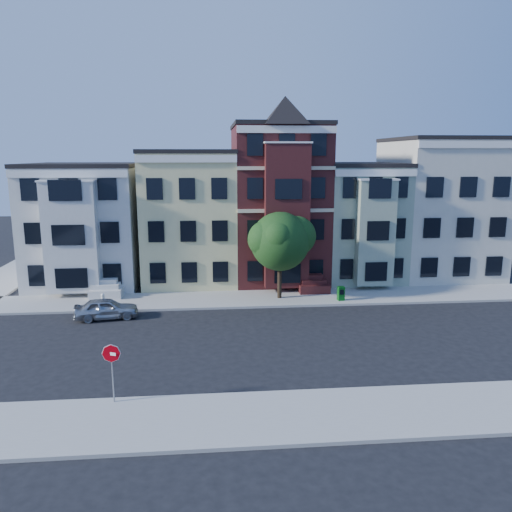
{
  "coord_description": "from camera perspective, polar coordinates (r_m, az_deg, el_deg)",
  "views": [
    {
      "loc": [
        -5.41,
        -25.32,
        9.9
      ],
      "look_at": [
        -2.84,
        2.68,
        4.2
      ],
      "focal_mm": 35.0,
      "sensor_mm": 36.0,
      "label": 1
    }
  ],
  "objects": [
    {
      "name": "near_sidewalk",
      "position": [
        20.63,
        11.12,
        -17.21
      ],
      "size": [
        60.0,
        4.0,
        0.15
      ],
      "primitive_type": "cube",
      "color": "#9E9B93",
      "rests_on": "ground"
    },
    {
      "name": "parked_car",
      "position": [
        32.14,
        -16.75,
        -5.77
      ],
      "size": [
        3.99,
        2.08,
        1.3
      ],
      "primitive_type": "imported",
      "rotation": [
        0.0,
        0.0,
        1.72
      ],
      "color": "#ACAFB5",
      "rests_on": "ground"
    },
    {
      "name": "street_tree",
      "position": [
        34.04,
        2.75,
        1.22
      ],
      "size": [
        7.22,
        7.22,
        7.41
      ],
      "primitive_type": null,
      "rotation": [
        0.0,
        0.0,
        0.15
      ],
      "color": "#264F1E",
      "rests_on": "far_sidewalk"
    },
    {
      "name": "house_yellow",
      "position": [
        40.15,
        -7.5,
        4.36
      ],
      "size": [
        7.0,
        9.0,
        10.0
      ],
      "primitive_type": "cube",
      "color": "beige",
      "rests_on": "ground"
    },
    {
      "name": "house_cream",
      "position": [
        44.3,
        20.13,
        5.07
      ],
      "size": [
        8.0,
        9.0,
        11.0
      ],
      "primitive_type": "cube",
      "color": "beige",
      "rests_on": "ground"
    },
    {
      "name": "fire_hydrant",
      "position": [
        34.14,
        -17.08,
        -5.01
      ],
      "size": [
        0.31,
        0.31,
        0.73
      ],
      "primitive_type": "cylinder",
      "rotation": [
        0.0,
        0.0,
        -0.2
      ],
      "color": "silver",
      "rests_on": "far_sidewalk"
    },
    {
      "name": "house_brown",
      "position": [
        40.37,
        2.49,
        5.91
      ],
      "size": [
        7.0,
        9.0,
        12.0
      ],
      "primitive_type": "cube",
      "color": "#3D1414",
      "rests_on": "ground"
    },
    {
      "name": "newspaper_box",
      "position": [
        34.62,
        9.68,
        -4.24
      ],
      "size": [
        0.47,
        0.43,
        0.96
      ],
      "primitive_type": "cube",
      "rotation": [
        0.0,
        0.0,
        0.1
      ],
      "color": "#0B5514",
      "rests_on": "far_sidewalk"
    },
    {
      "name": "ground",
      "position": [
        27.72,
        6.45,
        -9.54
      ],
      "size": [
        120.0,
        120.0,
        0.0
      ],
      "primitive_type": "plane",
      "color": "black"
    },
    {
      "name": "house_green",
      "position": [
        41.91,
        11.33,
        3.84
      ],
      "size": [
        6.0,
        9.0,
        9.0
      ],
      "primitive_type": "cube",
      "color": "#8FA086",
      "rests_on": "ground"
    },
    {
      "name": "house_white",
      "position": [
        41.31,
        -18.66,
        3.35
      ],
      "size": [
        8.0,
        9.0,
        9.0
      ],
      "primitive_type": "cube",
      "color": "silver",
      "rests_on": "ground"
    },
    {
      "name": "far_sidewalk",
      "position": [
        35.16,
        3.83,
        -4.79
      ],
      "size": [
        60.0,
        4.0,
        0.15
      ],
      "primitive_type": "cube",
      "color": "#9E9B93",
      "rests_on": "ground"
    },
    {
      "name": "stop_sign",
      "position": [
        21.12,
        -16.1,
        -12.37
      ],
      "size": [
        0.73,
        0.41,
        2.76
      ],
      "primitive_type": null,
      "rotation": [
        0.0,
        0.0,
        -0.43
      ],
      "color": "#C4000B",
      "rests_on": "near_sidewalk"
    }
  ]
}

